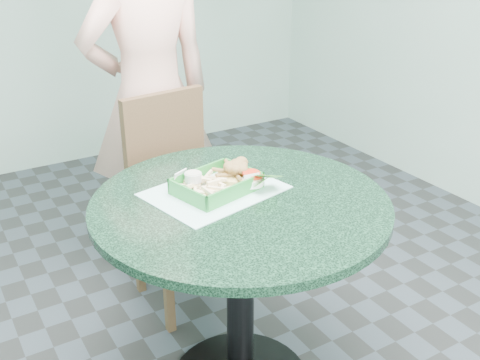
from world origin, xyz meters
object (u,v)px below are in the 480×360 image
cafe_table (240,250)px  diner_person (148,73)px  food_basket (217,192)px  dining_chair (176,187)px  crab_sandwich (240,178)px  sauce_ramekin (195,180)px

cafe_table → diner_person: (0.09, 0.95, 0.39)m
cafe_table → food_basket: size_ratio=3.72×
food_basket → dining_chair: bearing=79.6°
crab_sandwich → sauce_ramekin: 0.15m
dining_chair → diner_person: size_ratio=0.48×
cafe_table → diner_person: size_ratio=0.50×
diner_person → sauce_ramekin: diner_person is taller
diner_person → crab_sandwich: diner_person is taller
cafe_table → diner_person: bearing=84.3°
dining_chair → crab_sandwich: 0.63m
crab_sandwich → diner_person: bearing=87.1°
diner_person → crab_sandwich: (-0.04, -0.87, -0.17)m
cafe_table → dining_chair: bearing=84.1°
dining_chair → cafe_table: bearing=-103.1°
dining_chair → crab_sandwich: size_ratio=7.04×
food_basket → sauce_ramekin: (-0.05, 0.06, 0.03)m
dining_chair → food_basket: dining_chair is taller
cafe_table → diner_person: 1.03m
food_basket → sauce_ramekin: size_ratio=4.53×
sauce_ramekin → diner_person: bearing=77.4°
diner_person → food_basket: size_ratio=7.49×
dining_chair → diner_person: diner_person is taller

